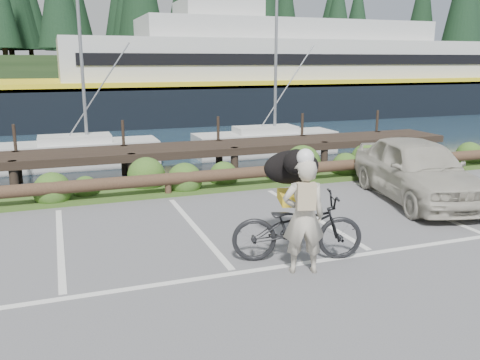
# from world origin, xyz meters

# --- Properties ---
(ground) EXTENTS (72.00, 72.00, 0.00)m
(ground) POSITION_xyz_m (0.00, 0.00, 0.00)
(ground) COLOR #575759
(harbor_backdrop) EXTENTS (170.00, 160.00, 30.00)m
(harbor_backdrop) POSITION_xyz_m (0.39, 78.47, -0.00)
(harbor_backdrop) COLOR #182C3B
(harbor_backdrop) RESTS_ON ground
(vegetation_strip) EXTENTS (34.00, 1.60, 0.10)m
(vegetation_strip) POSITION_xyz_m (0.00, 5.30, 0.05)
(vegetation_strip) COLOR #3D5B21
(vegetation_strip) RESTS_ON ground
(log_rail) EXTENTS (32.00, 0.30, 0.60)m
(log_rail) POSITION_xyz_m (0.00, 4.60, 0.00)
(log_rail) COLOR #443021
(log_rail) RESTS_ON ground
(bicycle) EXTENTS (2.34, 1.36, 1.16)m
(bicycle) POSITION_xyz_m (1.19, -0.20, 0.58)
(bicycle) COLOR black
(bicycle) RESTS_ON ground
(cyclist) EXTENTS (0.77, 0.61, 1.85)m
(cyclist) POSITION_xyz_m (1.04, -0.69, 0.93)
(cyclist) COLOR #B9B19D
(cyclist) RESTS_ON ground
(dog) EXTENTS (0.79, 1.15, 0.61)m
(dog) POSITION_xyz_m (1.38, 0.48, 1.46)
(dog) COLOR black
(dog) RESTS_ON bicycle
(parked_car) EXTENTS (2.70, 4.76, 1.53)m
(parked_car) POSITION_xyz_m (5.59, 2.25, 0.76)
(parked_car) COLOR #B3AD9D
(parked_car) RESTS_ON ground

